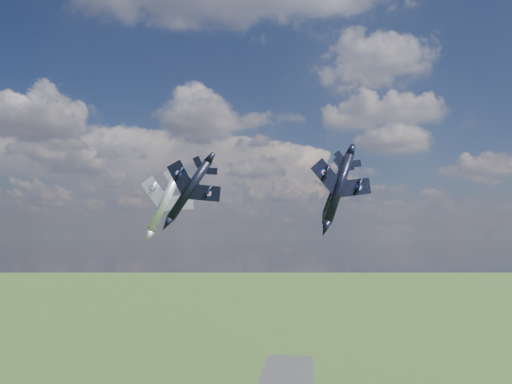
# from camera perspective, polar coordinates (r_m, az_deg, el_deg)

# --- Properties ---
(jet_lead_navy) EXTENTS (9.86, 13.73, 7.74)m
(jet_lead_navy) POSITION_cam_1_polar(r_m,az_deg,el_deg) (73.70, -7.64, 0.22)
(jet_lead_navy) COLOR black
(jet_right_navy) EXTENTS (13.93, 16.00, 5.92)m
(jet_right_navy) POSITION_cam_1_polar(r_m,az_deg,el_deg) (68.37, 9.43, 0.47)
(jet_right_navy) COLOR black
(jet_high_navy) EXTENTS (16.61, 18.95, 7.30)m
(jet_high_navy) POSITION_cam_1_polar(r_m,az_deg,el_deg) (100.81, 9.13, 0.63)
(jet_high_navy) COLOR black
(jet_left_silver) EXTENTS (12.25, 16.49, 8.02)m
(jet_left_silver) POSITION_cam_1_polar(r_m,az_deg,el_deg) (96.04, -10.44, -1.16)
(jet_left_silver) COLOR #A3A4AE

